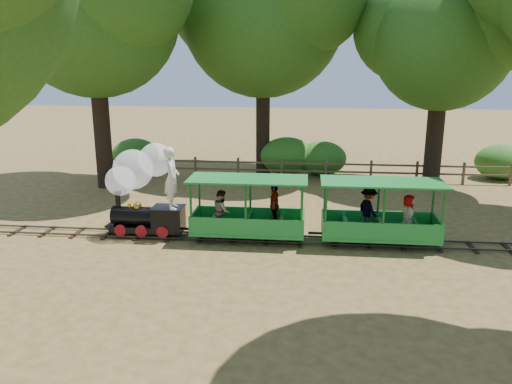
# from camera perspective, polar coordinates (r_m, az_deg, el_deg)

# --- Properties ---
(ground) EXTENTS (90.00, 90.00, 0.00)m
(ground) POSITION_cam_1_polar(r_m,az_deg,el_deg) (15.16, 5.04, -5.68)
(ground) COLOR #A18245
(ground) RESTS_ON ground
(track) EXTENTS (22.00, 1.00, 0.10)m
(track) POSITION_cam_1_polar(r_m,az_deg,el_deg) (15.13, 5.05, -5.43)
(track) COLOR #3F3D3A
(track) RESTS_ON ground
(locomotive) EXTENTS (2.59, 1.21, 2.96)m
(locomotive) POSITION_cam_1_polar(r_m,az_deg,el_deg) (15.53, -12.87, 1.01)
(locomotive) COLOR black
(locomotive) RESTS_ON ground
(carriage_front) EXTENTS (3.52, 1.47, 1.83)m
(carriage_front) POSITION_cam_1_polar(r_m,az_deg,el_deg) (15.00, -0.95, -2.58)
(carriage_front) COLOR #1D8832
(carriage_front) RESTS_ON track
(carriage_rear) EXTENTS (3.52, 1.45, 1.83)m
(carriage_rear) POSITION_cam_1_polar(r_m,az_deg,el_deg) (15.09, 14.04, -2.87)
(carriage_rear) COLOR #1D8832
(carriage_rear) RESTS_ON track
(oak_nw) EXTENTS (8.67, 7.63, 10.72)m
(oak_nw) POSITION_cam_1_polar(r_m,az_deg,el_deg) (22.22, -18.22, 20.05)
(oak_nw) COLOR #2D2116
(oak_nw) RESTS_ON ground
(oak_nc) EXTENTS (9.25, 8.14, 10.99)m
(oak_nc) POSITION_cam_1_polar(r_m,az_deg,el_deg) (24.04, 0.77, 20.44)
(oak_nc) COLOR #2D2116
(oak_nc) RESTS_ON ground
(oak_ne) EXTENTS (7.12, 6.26, 8.95)m
(oak_ne) POSITION_cam_1_polar(r_m,az_deg,el_deg) (22.46, 20.57, 16.66)
(oak_ne) COLOR #2D2116
(oak_ne) RESTS_ON ground
(fence) EXTENTS (18.10, 0.10, 1.00)m
(fence) POSITION_cam_1_polar(r_m,az_deg,el_deg) (22.70, 5.47, 2.72)
(fence) COLOR brown
(fence) RESTS_ON ground
(shrub_west) EXTENTS (2.32, 1.79, 1.61)m
(shrub_west) POSITION_cam_1_polar(r_m,az_deg,el_deg) (25.38, -13.58, 4.17)
(shrub_west) COLOR #2D6B1E
(shrub_west) RESTS_ON ground
(shrub_mid_w) EXTENTS (2.58, 1.98, 1.79)m
(shrub_mid_w) POSITION_cam_1_polar(r_m,az_deg,el_deg) (23.94, 3.58, 4.15)
(shrub_mid_w) COLOR #2D6B1E
(shrub_mid_w) RESTS_ON ground
(shrub_mid_e) EXTENTS (2.34, 1.80, 1.62)m
(shrub_mid_e) POSITION_cam_1_polar(r_m,az_deg,el_deg) (23.94, 7.52, 3.85)
(shrub_mid_e) COLOR #2D6B1E
(shrub_mid_e) RESTS_ON ground
(shrub_east) EXTENTS (2.33, 1.79, 1.61)m
(shrub_east) POSITION_cam_1_polar(r_m,az_deg,el_deg) (25.51, 26.21, 3.12)
(shrub_east) COLOR #2D6B1E
(shrub_east) RESTS_ON ground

